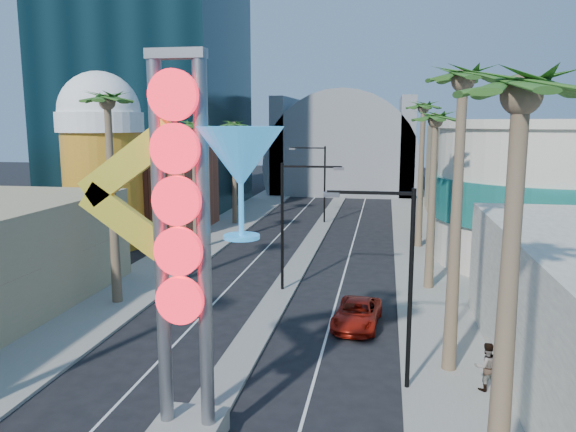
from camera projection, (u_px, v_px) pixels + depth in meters
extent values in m
cube|color=gray|center=(210.00, 237.00, 51.12)|extent=(5.00, 100.00, 0.15)
cube|color=gray|center=(423.00, 245.00, 47.90)|extent=(5.00, 100.00, 0.15)
cube|color=gray|center=(317.00, 234.00, 52.43)|extent=(1.60, 84.00, 0.15)
cube|color=brown|center=(154.00, 189.00, 54.49)|extent=(10.00, 10.00, 8.00)
cube|color=tan|center=(481.00, 174.00, 58.62)|extent=(10.00, 20.00, 10.00)
cylinder|color=#B27817|center=(104.00, 188.00, 46.72)|extent=(6.40, 6.40, 10.00)
cylinder|color=white|center=(100.00, 122.00, 45.83)|extent=(7.00, 7.00, 1.60)
sphere|color=white|center=(99.00, 112.00, 45.69)|extent=(6.60, 6.60, 6.60)
cylinder|color=#B1A696|center=(550.00, 197.00, 40.79)|extent=(16.00, 16.00, 10.00)
cylinder|color=#218279|center=(550.00, 197.00, 40.79)|extent=(16.60, 16.60, 3.00)
cylinder|color=#B1A696|center=(556.00, 124.00, 39.91)|extent=(16.60, 16.60, 0.60)
cylinder|color=slate|center=(345.00, 165.00, 84.81)|extent=(22.00, 16.00, 22.00)
cube|color=slate|center=(286.00, 145.00, 85.84)|extent=(2.00, 16.00, 14.00)
cube|color=slate|center=(406.00, 145.00, 82.79)|extent=(2.00, 16.00, 14.00)
cube|color=gray|center=(188.00, 432.00, 18.37)|extent=(2.20, 2.20, 0.80)
cylinder|color=slate|center=(161.00, 250.00, 17.48)|extent=(0.44, 0.44, 12.00)
cylinder|color=slate|center=(204.00, 251.00, 17.24)|extent=(0.44, 0.44, 12.00)
cube|color=slate|center=(176.00, 54.00, 16.38)|extent=(1.80, 0.50, 0.30)
cylinder|color=red|center=(173.00, 95.00, 16.24)|extent=(1.50, 0.25, 1.50)
cylinder|color=red|center=(175.00, 149.00, 16.50)|extent=(1.50, 0.25, 1.50)
cylinder|color=red|center=(177.00, 201.00, 16.76)|extent=(1.50, 0.25, 1.50)
cylinder|color=red|center=(178.00, 251.00, 17.01)|extent=(1.50, 0.25, 1.50)
cylinder|color=red|center=(180.00, 300.00, 17.27)|extent=(1.50, 0.25, 1.50)
cube|color=yellow|center=(130.00, 162.00, 17.18)|extent=(3.47, 0.25, 2.80)
cube|color=yellow|center=(133.00, 227.00, 17.52)|extent=(3.47, 0.25, 2.80)
cone|color=#2384CB|center=(241.00, 157.00, 16.56)|extent=(2.60, 2.60, 1.80)
cylinder|color=#2384CB|center=(241.00, 211.00, 16.82)|extent=(0.16, 0.16, 1.60)
cylinder|color=#2384CB|center=(242.00, 237.00, 16.96)|extent=(1.10, 1.10, 0.12)
cylinder|color=black|center=(282.00, 228.00, 34.29)|extent=(0.18, 0.18, 8.00)
cube|color=black|center=(312.00, 167.00, 33.36)|extent=(3.60, 0.12, 0.12)
cube|color=slate|center=(339.00, 169.00, 33.10)|extent=(0.60, 0.25, 0.18)
cylinder|color=black|center=(325.00, 185.00, 57.61)|extent=(0.18, 0.18, 8.00)
cube|color=black|center=(308.00, 148.00, 57.28)|extent=(3.60, 0.12, 0.12)
cube|color=slate|center=(292.00, 149.00, 57.57)|extent=(0.60, 0.25, 0.18)
cylinder|color=black|center=(410.00, 292.00, 21.41)|extent=(0.18, 0.18, 8.00)
cube|color=black|center=(370.00, 193.00, 21.06)|extent=(3.24, 0.12, 0.12)
cube|color=slate|center=(332.00, 195.00, 21.32)|extent=(0.60, 0.25, 0.18)
cylinder|color=brown|center=(113.00, 206.00, 31.64)|extent=(0.40, 0.40, 11.50)
sphere|color=#234517|center=(107.00, 102.00, 30.69)|extent=(2.40, 2.40, 2.40)
cylinder|color=brown|center=(195.00, 190.00, 45.36)|extent=(0.40, 0.40, 10.00)
sphere|color=#234517|center=(194.00, 127.00, 44.54)|extent=(2.40, 2.40, 2.40)
cylinder|color=brown|center=(235.00, 176.00, 57.02)|extent=(0.40, 0.40, 10.00)
sphere|color=#234517|center=(234.00, 126.00, 56.19)|extent=(2.40, 2.40, 2.40)
cylinder|color=brown|center=(505.00, 336.00, 13.09)|extent=(0.40, 0.40, 11.00)
sphere|color=#234517|center=(521.00, 95.00, 12.18)|extent=(2.40, 2.40, 2.40)
cylinder|color=brown|center=(455.00, 233.00, 22.72)|extent=(0.40, 0.40, 12.00)
sphere|color=#234517|center=(463.00, 81.00, 21.72)|extent=(2.40, 2.40, 2.40)
cylinder|color=brown|center=(432.00, 207.00, 34.50)|extent=(0.40, 0.40, 10.50)
sphere|color=#234517|center=(435.00, 121.00, 33.63)|extent=(2.40, 2.40, 2.40)
cylinder|color=brown|center=(421.00, 180.00, 46.08)|extent=(0.40, 0.40, 11.50)
sphere|color=#234517|center=(423.00, 108.00, 45.12)|extent=(2.40, 2.40, 2.40)
imported|color=#B41B0D|center=(357.00, 314.00, 28.91)|extent=(2.62, 4.96, 1.33)
imported|color=gray|center=(545.00, 423.00, 17.84)|extent=(0.64, 0.45, 1.65)
imported|color=gray|center=(486.00, 366.00, 21.65)|extent=(1.08, 0.94, 1.92)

